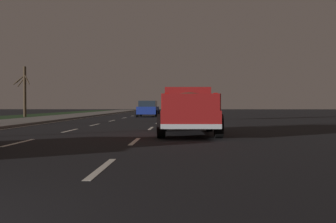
% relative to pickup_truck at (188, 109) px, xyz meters
% --- Properties ---
extents(ground, '(144.00, 144.00, 0.00)m').
position_rel_pickup_truck_xyz_m(ground, '(14.32, 3.50, -0.98)').
color(ground, black).
extents(sidewalk_shoulder, '(108.00, 4.00, 0.12)m').
position_rel_pickup_truck_xyz_m(sidewalk_shoulder, '(14.32, 10.95, -0.92)').
color(sidewalk_shoulder, slate).
rests_on(sidewalk_shoulder, ground).
extents(lane_markings, '(108.93, 7.04, 0.01)m').
position_rel_pickup_truck_xyz_m(lane_markings, '(17.68, 6.57, -0.98)').
color(lane_markings, silver).
rests_on(lane_markings, ground).
extents(pickup_truck, '(5.45, 2.34, 1.87)m').
position_rel_pickup_truck_xyz_m(pickup_truck, '(0.00, 0.00, 0.00)').
color(pickup_truck, maroon).
rests_on(pickup_truck, ground).
extents(sedan_blue, '(4.43, 2.07, 1.54)m').
position_rel_pickup_truck_xyz_m(sedan_blue, '(22.37, 3.38, -0.20)').
color(sedan_blue, navy).
rests_on(sedan_blue, ground).
extents(bare_tree_far, '(0.95, 1.75, 4.83)m').
position_rel_pickup_truck_xyz_m(bare_tree_far, '(21.72, 15.23, 1.57)').
color(bare_tree_far, '#423323').
rests_on(bare_tree_far, ground).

